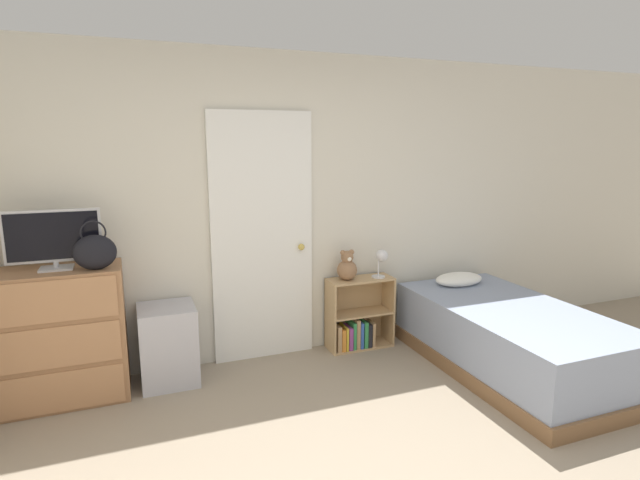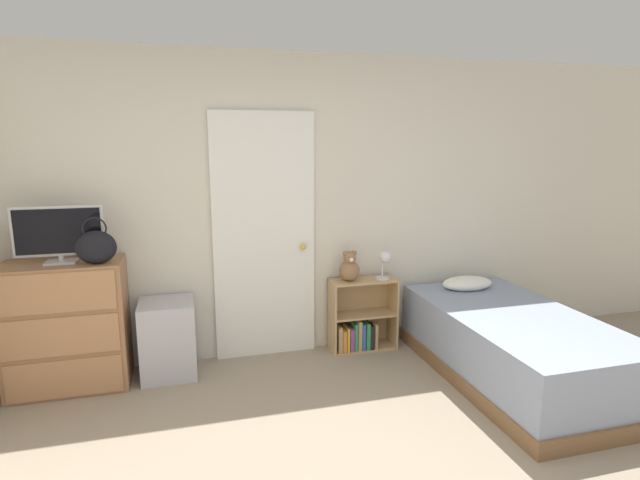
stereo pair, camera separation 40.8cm
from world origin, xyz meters
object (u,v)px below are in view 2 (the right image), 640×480
at_px(desk_lamp, 385,260).
at_px(bed, 513,345).
at_px(bookshelf, 359,323).
at_px(tv, 59,233).
at_px(dresser, 67,326).
at_px(handbag, 96,247).
at_px(storage_bin, 168,338).
at_px(teddy_bear, 350,268).

distance_m(desk_lamp, bed, 1.23).
relative_size(bookshelf, bed, 0.33).
bearing_deg(tv, dresser, 160.63).
relative_size(handbag, storage_bin, 0.56).
xyz_separation_m(tv, storage_bin, (0.70, 0.02, -0.88)).
xyz_separation_m(handbag, storage_bin, (0.45, 0.13, -0.79)).
xyz_separation_m(bookshelf, teddy_bear, (-0.10, -0.00, 0.52)).
xyz_separation_m(dresser, handbag, (0.26, -0.11, 0.61)).
height_order(handbag, teddy_bear, handbag).
bearing_deg(dresser, bookshelf, 2.49).
relative_size(dresser, teddy_bear, 3.58).
xyz_separation_m(teddy_bear, desk_lamp, (0.31, -0.04, 0.06)).
relative_size(tv, bookshelf, 0.95).
bearing_deg(tv, desk_lamp, 1.43).
height_order(dresser, bookshelf, dresser).
relative_size(dresser, bookshelf, 1.51).
bearing_deg(bed, dresser, 167.41).
relative_size(tv, bed, 0.31).
distance_m(tv, storage_bin, 1.13).
distance_m(dresser, desk_lamp, 2.58).
relative_size(dresser, desk_lamp, 3.78).
height_order(teddy_bear, desk_lamp, teddy_bear).
distance_m(teddy_bear, desk_lamp, 0.32).
distance_m(dresser, handbag, 0.67).
distance_m(dresser, bookshelf, 2.36).
distance_m(handbag, teddy_bear, 2.02).
relative_size(bookshelf, desk_lamp, 2.50).
bearing_deg(handbag, desk_lamp, 4.35).
xyz_separation_m(bookshelf, desk_lamp, (0.22, -0.04, 0.58)).
bearing_deg(tv, bookshelf, 2.55).
height_order(storage_bin, teddy_bear, teddy_bear).
relative_size(handbag, bookshelf, 0.53).
relative_size(dresser, handbag, 2.83).
distance_m(storage_bin, teddy_bear, 1.60).
height_order(tv, bed, tv).
xyz_separation_m(dresser, bookshelf, (2.34, 0.10, -0.25)).
xyz_separation_m(tv, teddy_bear, (2.23, 0.10, -0.43)).
bearing_deg(bed, bookshelf, 139.11).
bearing_deg(storage_bin, desk_lamp, 1.41).
bearing_deg(dresser, tv, -19.37).
relative_size(tv, handbag, 1.78).
relative_size(tv, desk_lamp, 2.37).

